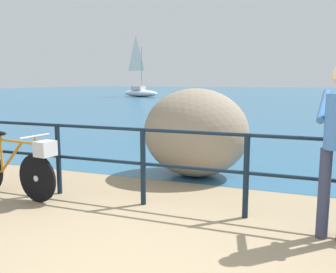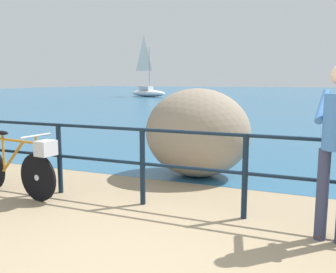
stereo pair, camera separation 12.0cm
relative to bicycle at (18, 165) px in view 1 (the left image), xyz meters
name	(u,v)px [view 1 (the left image)]	position (x,y,z in m)	size (l,w,h in m)	color
ground_plane	(285,109)	(2.41, 18.75, -0.51)	(120.00, 120.00, 0.10)	#937F60
sea_surface	(299,93)	(2.41, 46.56, -0.46)	(120.00, 90.00, 0.01)	#285B7F
promenade_railing	(192,161)	(2.41, 0.37, 0.17)	(9.44, 0.07, 1.02)	black
bicycle	(18,165)	(0.00, 0.00, 0.00)	(1.69, 0.48, 0.92)	black
breakwater_boulder_main	(195,133)	(1.94, 2.06, 0.29)	(1.81, 1.48, 1.50)	gray
sailboat	(140,90)	(-12.31, 29.98, 0.24)	(4.59, 2.57, 6.16)	white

